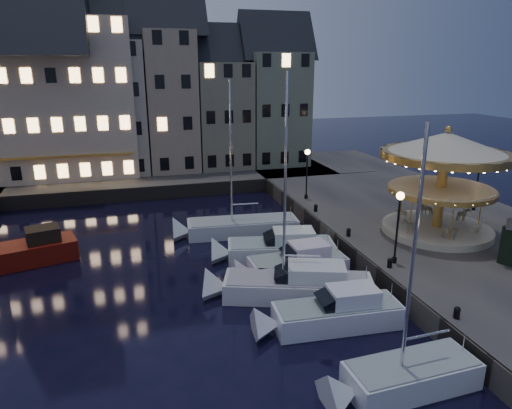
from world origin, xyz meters
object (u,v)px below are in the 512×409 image
object	(u,v)px
bollard_a	(457,312)
motorboat_f	(235,228)
motorboat_b	(329,315)
bollard_d	(316,208)
bollard_b	(390,262)
streetlamp_b	(398,217)
streetlamp_d	(478,176)
red_fishing_boat	(22,254)
streetlamp_c	(307,167)
motorboat_a	(399,379)
motorboat_e	(275,249)
bollard_c	(349,232)
carousel	(444,164)
motorboat_c	(291,286)
motorboat_d	(291,266)

from	to	relation	value
bollard_a	motorboat_f	bearing A→B (deg)	111.38
motorboat_b	motorboat_f	distance (m)	13.45
bollard_a	bollard_d	bearing A→B (deg)	90.00
bollard_b	motorboat_f	world-z (taller)	motorboat_f
streetlamp_b	bollard_b	bearing A→B (deg)	-140.19
streetlamp_d	bollard_a	size ratio (longest dim) A/B	7.32
motorboat_f	red_fishing_boat	distance (m)	14.20
streetlamp_c	red_fishing_boat	distance (m)	21.84
streetlamp_c	bollard_a	world-z (taller)	streetlamp_c
streetlamp_b	red_fishing_boat	size ratio (longest dim) A/B	0.59
bollard_a	motorboat_a	bearing A→B (deg)	-153.19
bollard_a	motorboat_e	xyz separation A→B (m)	(-4.86, 11.19, -0.96)
bollard_a	bollard_c	xyz separation A→B (m)	(0.00, 10.50, 0.00)
bollard_a	bollard_d	distance (m)	16.00
bollard_c	motorboat_b	world-z (taller)	motorboat_b
motorboat_a	motorboat_e	size ratio (longest dim) A/B	1.31
red_fishing_boat	streetlamp_d	bearing A→B (deg)	-2.99
motorboat_b	carousel	distance (m)	13.86
streetlamp_c	motorboat_b	size ratio (longest dim) A/B	0.58
bollard_a	bollard_c	bearing A→B (deg)	90.00
motorboat_e	bollard_c	bearing A→B (deg)	-8.09
bollard_a	bollard_b	distance (m)	5.50
bollard_c	motorboat_b	size ratio (longest dim) A/B	0.08
bollard_b	bollard_c	distance (m)	5.00
motorboat_c	motorboat_d	xyz separation A→B (m)	(0.93, 2.48, -0.04)
bollard_b	motorboat_c	world-z (taller)	motorboat_c
streetlamp_d	motorboat_d	xyz separation A→B (m)	(-16.59, -4.49, -3.38)
bollard_b	carousel	bearing A→B (deg)	34.11
streetlamp_b	bollard_a	xyz separation A→B (m)	(-0.60, -6.00, -2.41)
streetlamp_b	motorboat_d	xyz separation A→B (m)	(-5.29, 2.51, -3.38)
red_fishing_boat	carousel	distance (m)	27.45
streetlamp_b	motorboat_d	bearing A→B (deg)	154.58
streetlamp_d	motorboat_e	world-z (taller)	streetlamp_d
bollard_d	carousel	bearing A→B (deg)	-47.01
streetlamp_d	carousel	bearing A→B (deg)	-149.78
streetlamp_c	bollard_c	world-z (taller)	streetlamp_c
bollard_c	motorboat_d	xyz separation A→B (m)	(-4.69, -1.99, -0.97)
bollard_b	motorboat_c	bearing A→B (deg)	174.55
carousel	motorboat_d	bearing A→B (deg)	-174.38
streetlamp_b	motorboat_e	bearing A→B (deg)	136.45
motorboat_f	carousel	distance (m)	15.00
bollard_b	bollard_c	world-z (taller)	same
motorboat_b	red_fishing_boat	bearing A→B (deg)	142.67
bollard_c	bollard_a	bearing A→B (deg)	-90.00
motorboat_b	motorboat_e	distance (m)	8.41
streetlamp_c	bollard_a	xyz separation A→B (m)	(-0.60, -19.50, -2.41)
bollard_c	red_fishing_boat	bearing A→B (deg)	168.42
bollard_c	streetlamp_d	bearing A→B (deg)	11.86
bollard_a	bollard_b	bearing A→B (deg)	90.00
bollard_b	bollard_a	bearing A→B (deg)	-90.00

